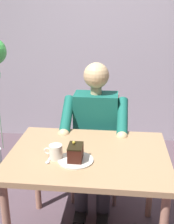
{
  "coord_description": "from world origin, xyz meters",
  "views": [
    {
      "loc": [
        -0.18,
        1.7,
        1.62
      ],
      "look_at": [
        0.02,
        -0.1,
        0.97
      ],
      "focal_mm": 46.81,
      "sensor_mm": 36.0,
      "label": 1
    }
  ],
  "objects_px": {
    "seated_person": "(95,134)",
    "dessert_spoon": "(49,160)",
    "dining_table": "(88,165)",
    "chair": "(96,140)",
    "cake_slice": "(76,152)",
    "coffee_cup": "(56,152)"
  },
  "relations": [
    {
      "from": "seated_person",
      "to": "dessert_spoon",
      "type": "distance_m",
      "value": 0.69
    },
    {
      "from": "dining_table",
      "to": "dessert_spoon",
      "type": "height_order",
      "value": "dessert_spoon"
    },
    {
      "from": "chair",
      "to": "dessert_spoon",
      "type": "height_order",
      "value": "chair"
    },
    {
      "from": "seated_person",
      "to": "cake_slice",
      "type": "distance_m",
      "value": 0.65
    },
    {
      "from": "dining_table",
      "to": "coffee_cup",
      "type": "bearing_deg",
      "value": 26.08
    },
    {
      "from": "dining_table",
      "to": "chair",
      "type": "relative_size",
      "value": 1.16
    },
    {
      "from": "chair",
      "to": "coffee_cup",
      "type": "height_order",
      "value": "chair"
    },
    {
      "from": "chair",
      "to": "cake_slice",
      "type": "bearing_deg",
      "value": 85.11
    },
    {
      "from": "chair",
      "to": "cake_slice",
      "type": "distance_m",
      "value": 0.85
    },
    {
      "from": "seated_person",
      "to": "cake_slice",
      "type": "bearing_deg",
      "value": 83.76
    },
    {
      "from": "coffee_cup",
      "to": "dessert_spoon",
      "type": "xyz_separation_m",
      "value": [
        0.04,
        0.03,
        -0.04
      ]
    },
    {
      "from": "cake_slice",
      "to": "coffee_cup",
      "type": "xyz_separation_m",
      "value": [
        0.13,
        -0.01,
        -0.01
      ]
    },
    {
      "from": "chair",
      "to": "seated_person",
      "type": "height_order",
      "value": "seated_person"
    },
    {
      "from": "coffee_cup",
      "to": "cake_slice",
      "type": "bearing_deg",
      "value": 173.68
    },
    {
      "from": "cake_slice",
      "to": "dessert_spoon",
      "type": "relative_size",
      "value": 0.87
    },
    {
      "from": "cake_slice",
      "to": "dessert_spoon",
      "type": "distance_m",
      "value": 0.18
    },
    {
      "from": "chair",
      "to": "seated_person",
      "type": "bearing_deg",
      "value": 90.0
    },
    {
      "from": "dining_table",
      "to": "dessert_spoon",
      "type": "relative_size",
      "value": 7.28
    },
    {
      "from": "chair",
      "to": "cake_slice",
      "type": "xyz_separation_m",
      "value": [
        0.07,
        0.8,
        0.28
      ]
    },
    {
      "from": "coffee_cup",
      "to": "chair",
      "type": "bearing_deg",
      "value": -104.05
    },
    {
      "from": "chair",
      "to": "coffee_cup",
      "type": "distance_m",
      "value": 0.86
    },
    {
      "from": "coffee_cup",
      "to": "dessert_spoon",
      "type": "relative_size",
      "value": 0.82
    }
  ]
}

